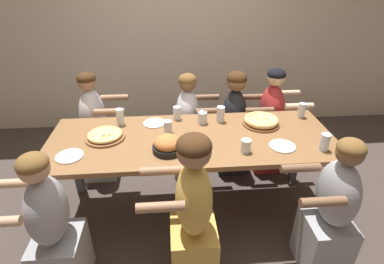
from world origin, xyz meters
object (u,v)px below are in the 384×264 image
object	(u,v)px
drinking_glass_e	(221,115)
drinking_glass_g	(177,114)
diner_far_right	(270,125)
skillet_bowl	(168,145)
pizza_board_main	(105,136)
diner_near_left	(53,232)
cocktail_glass_blue	(202,118)
diner_near_center	(193,217)
empty_plate_b	(282,146)
pizza_board_second	(261,121)
diner_near_right	(331,215)
diner_far_left	(96,132)
empty_plate_c	(70,156)
drinking_glass_f	(168,128)
drinking_glass_d	(120,118)
drinking_glass_c	(325,142)
empty_plate_a	(154,123)
diner_far_midright	(234,127)
diner_far_center	(188,130)
drinking_glass_b	(301,111)
drinking_glass_a	(246,147)

from	to	relation	value
drinking_glass_e	drinking_glass_g	bearing A→B (deg)	168.69
diner_far_right	skillet_bowl	bearing A→B (deg)	-52.49
pizza_board_main	diner_near_left	xyz separation A→B (m)	(-0.26, -0.69, -0.32)
cocktail_glass_blue	diner_near_center	xyz separation A→B (m)	(-0.16, -0.89, -0.28)
empty_plate_b	pizza_board_second	bearing A→B (deg)	99.30
empty_plate_b	diner_near_right	world-z (taller)	diner_near_right
pizza_board_second	diner_far_left	size ratio (longest dim) A/B	0.28
drinking_glass_e	diner_near_right	world-z (taller)	diner_near_right
empty_plate_c	drinking_glass_f	world-z (taller)	drinking_glass_f
drinking_glass_d	drinking_glass_e	distance (m)	0.89
drinking_glass_g	drinking_glass_e	bearing A→B (deg)	-11.31
drinking_glass_d	diner_far_left	xyz separation A→B (m)	(-0.33, 0.37, -0.34)
diner_far_left	cocktail_glass_blue	bearing A→B (deg)	68.97
pizza_board_main	drinking_glass_f	distance (m)	0.51
pizza_board_main	diner_near_left	bearing A→B (deg)	-110.73
pizza_board_main	diner_near_center	world-z (taller)	diner_near_center
empty_plate_b	drinking_glass_c	distance (m)	0.31
empty_plate_a	drinking_glass_g	bearing A→B (deg)	20.64
drinking_glass_c	diner_near_right	size ratio (longest dim) A/B	0.12
cocktail_glass_blue	diner_far_midright	size ratio (longest dim) A/B	0.12
skillet_bowl	empty_plate_c	bearing A→B (deg)	-178.29
diner_far_right	diner_near_center	distance (m)	1.60
empty_plate_b	diner_far_center	distance (m)	1.12
drinking_glass_d	diner_far_center	world-z (taller)	diner_far_center
drinking_glass_b	empty_plate_b	bearing A→B (deg)	-125.13
drinking_glass_b	empty_plate_c	bearing A→B (deg)	-165.61
diner_far_left	diner_near_left	distance (m)	1.30
drinking_glass_e	diner_near_left	world-z (taller)	diner_near_left
diner_near_right	drinking_glass_a	bearing A→B (deg)	53.19
pizza_board_second	diner_near_left	size ratio (longest dim) A/B	0.29
pizza_board_main	drinking_glass_g	size ratio (longest dim) A/B	2.62
pizza_board_second	drinking_glass_e	size ratio (longest dim) A/B	2.29
pizza_board_second	empty_plate_b	bearing A→B (deg)	-80.70
pizza_board_second	skillet_bowl	distance (m)	0.90
pizza_board_main	pizza_board_second	distance (m)	1.34
empty_plate_b	diner_far_left	bearing A→B (deg)	152.37
drinking_glass_e	diner_far_right	size ratio (longest dim) A/B	0.12
diner_far_left	diner_far_midright	bearing A→B (deg)	90.00
cocktail_glass_blue	drinking_glass_b	world-z (taller)	drinking_glass_b
diner_far_right	drinking_glass_d	bearing A→B (deg)	-76.15
empty_plate_c	diner_far_left	distance (m)	0.90
diner_near_left	drinking_glass_c	bearing A→B (deg)	-78.91
drinking_glass_f	diner_far_midright	world-z (taller)	diner_far_midright
empty_plate_a	diner_near_right	size ratio (longest dim) A/B	0.18
diner_far_right	drinking_glass_b	bearing A→B (deg)	21.99
skillet_bowl	drinking_glass_d	world-z (taller)	drinking_glass_d
drinking_glass_f	diner_near_left	size ratio (longest dim) A/B	0.10
drinking_glass_b	empty_plate_a	bearing A→B (deg)	-178.83
empty_plate_c	diner_far_left	world-z (taller)	diner_far_left
drinking_glass_a	diner_far_midright	distance (m)	0.96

